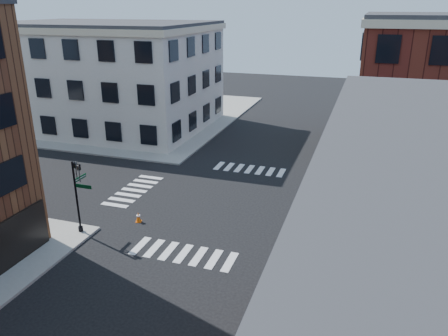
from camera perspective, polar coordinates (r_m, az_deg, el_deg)
name	(u,v)px	position (r m, az deg, el deg)	size (l,w,h in m)	color
ground	(223,203)	(30.53, -0.10, -4.58)	(120.00, 120.00, 0.00)	black
sidewalk_nw	(119,113)	(57.28, -13.61, 6.96)	(30.00, 30.00, 0.15)	gray
building_nw	(106,77)	(51.08, -15.12, 11.44)	(22.00, 16.00, 11.00)	beige
tree_near	(348,132)	(37.52, 15.92, 4.60)	(2.69, 2.69, 4.49)	black
tree_far	(352,118)	(43.41, 16.35, 6.26)	(2.43, 2.43, 4.07)	black
signal_pole	(78,189)	(26.90, -18.52, -2.65)	(1.29, 1.24, 4.60)	black
traffic_cone	(138,217)	(28.40, -11.12, -6.33)	(0.45, 0.45, 0.65)	#ED600A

